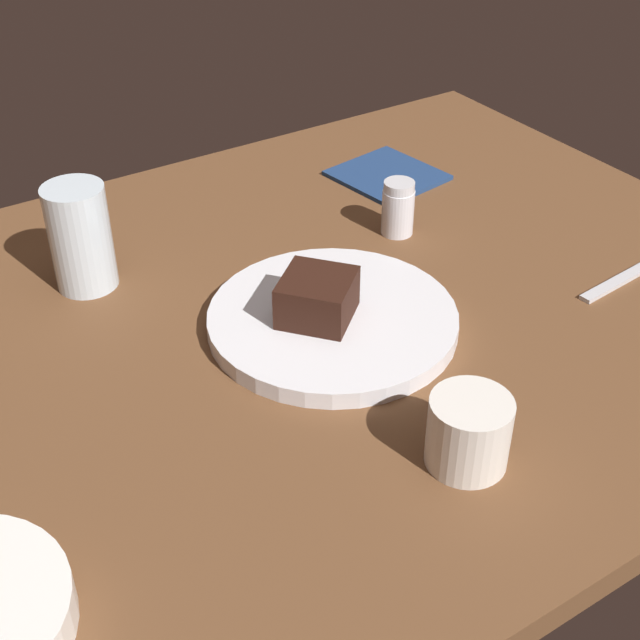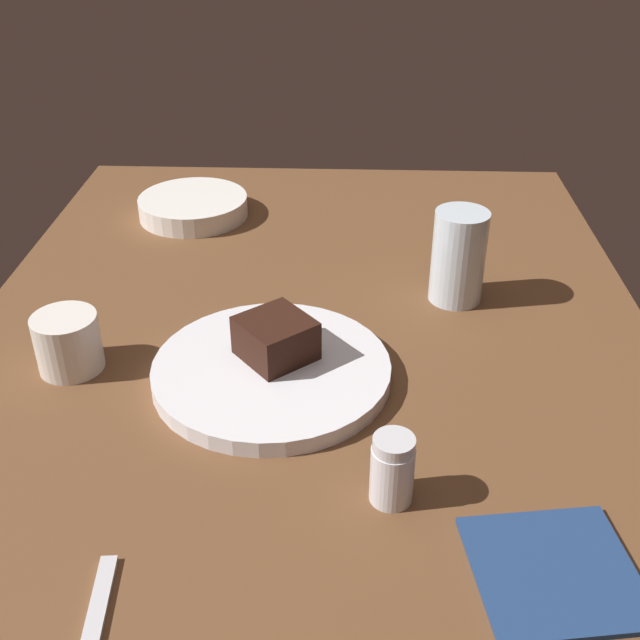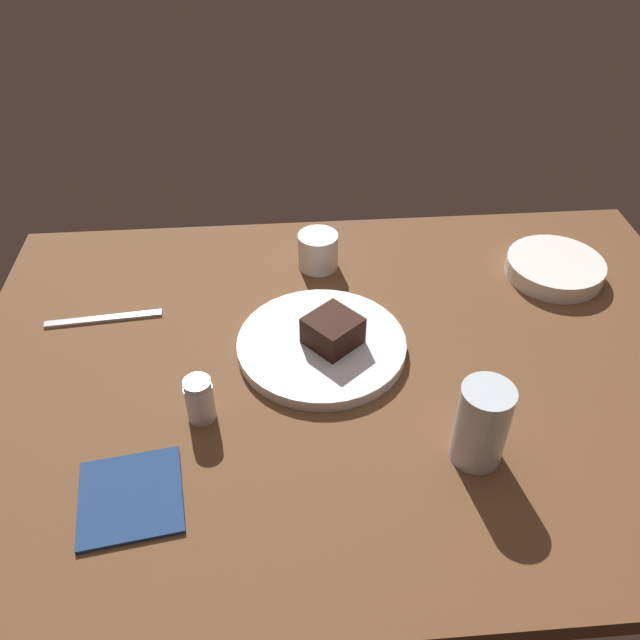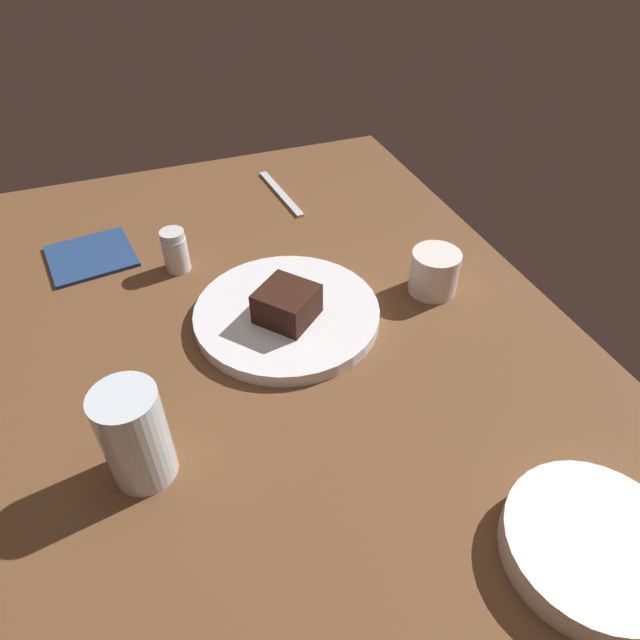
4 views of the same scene
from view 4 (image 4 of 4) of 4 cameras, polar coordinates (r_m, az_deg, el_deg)
The scene contains 9 objects.
dining_table at distance 76.85cm, azimuth -4.80°, elevation -3.70°, with size 120.00×84.00×3.00cm, color brown.
dessert_plate at distance 79.49cm, azimuth -3.41°, elevation 0.62°, with size 26.45×26.45×1.90cm, color silver.
chocolate_cake_slice at distance 76.06cm, azimuth -3.41°, elevation 1.66°, with size 7.31×7.19×4.66cm, color black.
salt_shaker at distance 90.62cm, azimuth -14.64°, elevation 6.90°, with size 3.99×3.99×6.94cm.
water_glass at distance 61.22cm, azimuth -18.46°, elevation -11.22°, with size 6.86×6.86×12.18cm, color silver.
side_bowl at distance 62.62cm, azimuth 26.24°, elevation -20.16°, with size 17.20×17.20×3.20cm, color white.
coffee_cup at distance 85.00cm, azimuth 11.65°, elevation 4.85°, with size 7.27×7.27×6.67cm, color silver.
butter_knife at distance 110.55cm, azimuth -4.06°, elevation 12.85°, with size 19.00×1.40×0.50cm, color silver.
folded_napkin at distance 99.46cm, azimuth -22.45°, elevation 6.09°, with size 12.72×13.10×0.60cm, color navy.
Camera 4 is at (-53.04, 13.00, 55.58)cm, focal length 31.17 mm.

